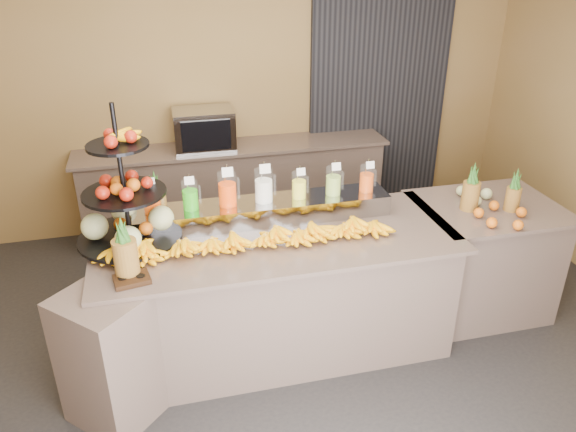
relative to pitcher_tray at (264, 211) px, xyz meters
name	(u,v)px	position (x,y,z in m)	size (l,w,h in m)	color
ground	(288,370)	(0.03, -0.58, -1.01)	(6.00, 6.00, 0.00)	black
room_envelope	(287,82)	(0.22, 0.21, 0.87)	(6.04, 5.02, 2.82)	olive
buffet_counter	(263,299)	(-0.08, -0.32, -0.54)	(2.75, 1.25, 0.93)	gray
right_counter	(480,257)	(1.73, -0.18, -0.54)	(1.08, 0.88, 0.93)	gray
back_ledge	(235,188)	(0.03, 1.67, -0.54)	(3.10, 0.55, 0.93)	gray
pitcher_tray	(264,211)	(0.00, 0.00, 0.00)	(1.85, 0.30, 0.15)	gray
juice_pitcher_orange_a	(152,200)	(-0.78, 0.00, 0.17)	(0.12, 0.12, 0.29)	silver
juice_pitcher_green	(190,197)	(-0.52, 0.00, 0.17)	(0.11, 0.12, 0.27)	silver
juice_pitcher_orange_b	(227,191)	(-0.26, 0.00, 0.18)	(0.13, 0.14, 0.32)	silver
juice_pitcher_milk	(264,188)	(0.00, 0.00, 0.18)	(0.13, 0.14, 0.32)	silver
juice_pitcher_lemon	(299,187)	(0.26, 0.00, 0.16)	(0.11, 0.11, 0.26)	silver
juice_pitcher_lime	(333,183)	(0.52, 0.00, 0.17)	(0.11, 0.12, 0.28)	silver
juice_pitcher_orange_c	(367,180)	(0.78, 0.00, 0.16)	(0.11, 0.11, 0.26)	silver
banana_heap	(251,235)	(-0.16, -0.33, -0.01)	(1.99, 0.18, 0.16)	#E8A60B
fruit_stand	(135,211)	(-0.89, -0.14, 0.17)	(0.80, 0.80, 0.97)	black
condiment_caddy	(132,279)	(-0.94, -0.61, -0.06)	(0.21, 0.16, 0.03)	black
pineapple_left_a	(126,255)	(-0.96, -0.55, 0.08)	(0.15, 0.15, 0.41)	brown
pineapple_left_b	(157,204)	(-0.75, 0.13, 0.08)	(0.14, 0.14, 0.41)	brown
right_fruit_pile	(495,207)	(1.68, -0.33, 0.00)	(0.42, 0.40, 0.22)	brown
oven_warmer	(204,129)	(-0.25, 1.67, 0.12)	(0.57, 0.40, 0.38)	gray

